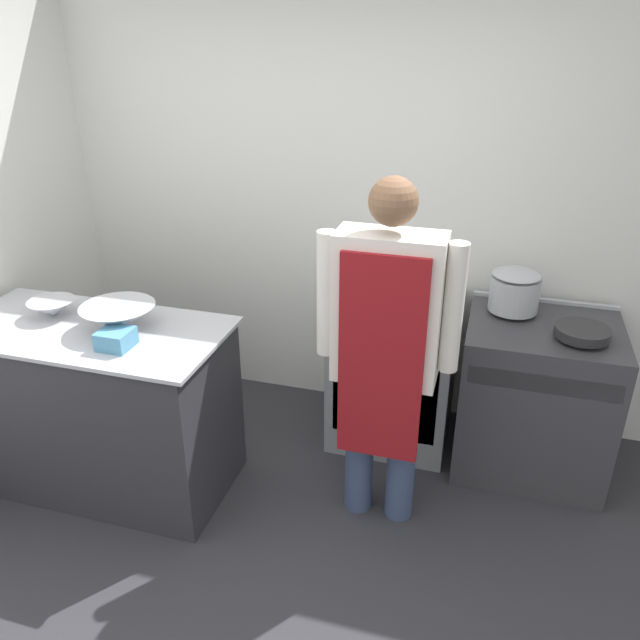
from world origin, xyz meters
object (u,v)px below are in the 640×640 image
object	(u,v)px
stove	(534,397)
person_cook	(386,340)
saute_pan	(582,332)
stock_pot	(515,290)
fridge_unit	(394,370)
plastic_tub	(116,339)
mixing_bowl	(119,318)

from	to	relation	value
stove	person_cook	bearing A→B (deg)	-139.02
saute_pan	stock_pot	bearing A→B (deg)	144.70
stove	stock_pot	size ratio (longest dim) A/B	3.39
stove	saute_pan	xyz separation A→B (m)	(0.16, -0.12, 0.48)
person_cook	saute_pan	size ratio (longest dim) A/B	6.50
stove	saute_pan	bearing A→B (deg)	-36.68
fridge_unit	stove	bearing A→B (deg)	-3.99
fridge_unit	stock_pot	size ratio (longest dim) A/B	3.38
stove	plastic_tub	bearing A→B (deg)	-154.52
person_cook	stock_pot	bearing A→B (deg)	53.71
mixing_bowl	stock_pot	size ratio (longest dim) A/B	1.39
stove	fridge_unit	distance (m)	0.79
person_cook	stock_pot	size ratio (longest dim) A/B	6.65
plastic_tub	stock_pot	bearing A→B (deg)	30.62
mixing_bowl	stock_pot	distance (m)	2.06
fridge_unit	plastic_tub	bearing A→B (deg)	-139.59
mixing_bowl	stock_pot	bearing A→B (deg)	25.16
person_cook	plastic_tub	xyz separation A→B (m)	(-1.21, -0.29, -0.02)
stove	stock_pot	distance (m)	0.60
plastic_tub	stock_pot	world-z (taller)	stock_pot
fridge_unit	person_cook	size ratio (longest dim) A/B	0.51
person_cook	fridge_unit	bearing A→B (deg)	94.90
fridge_unit	saute_pan	world-z (taller)	saute_pan
stove	mixing_bowl	world-z (taller)	mixing_bowl
person_cook	plastic_tub	world-z (taller)	person_cook
fridge_unit	stock_pot	bearing A→B (deg)	5.99
person_cook	saute_pan	distance (m)	1.03
stove	plastic_tub	size ratio (longest dim) A/B	6.01
fridge_unit	saute_pan	distance (m)	1.07
mixing_bowl	saute_pan	distance (m)	2.29
stove	person_cook	xyz separation A→B (m)	(-0.73, -0.64, 0.56)
stove	mixing_bowl	xyz separation A→B (m)	(-2.04, -0.75, 0.55)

